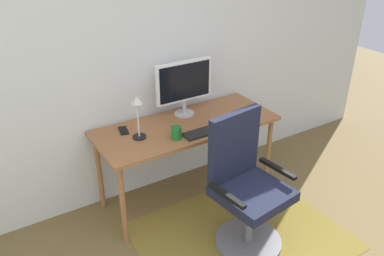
{
  "coord_description": "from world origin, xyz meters",
  "views": [
    {
      "loc": [
        -1.14,
        -0.79,
        2.31
      ],
      "look_at": [
        0.29,
        1.56,
        0.86
      ],
      "focal_mm": 36.86,
      "sensor_mm": 36.0,
      "label": 1
    }
  ],
  "objects_px": {
    "coffee_cup": "(176,133)",
    "office_chair": "(246,194)",
    "keyboard": "(207,131)",
    "cell_phone": "(123,130)",
    "desk_lamp": "(138,110)",
    "monitor": "(184,83)",
    "desk": "(187,131)",
    "computer_mouse": "(234,120)"
  },
  "relations": [
    {
      "from": "monitor",
      "to": "keyboard",
      "type": "distance_m",
      "value": 0.49
    },
    {
      "from": "coffee_cup",
      "to": "office_chair",
      "type": "bearing_deg",
      "value": -63.44
    },
    {
      "from": "keyboard",
      "to": "desk_lamp",
      "type": "height_order",
      "value": "desk_lamp"
    },
    {
      "from": "computer_mouse",
      "to": "coffee_cup",
      "type": "bearing_deg",
      "value": 179.91
    },
    {
      "from": "computer_mouse",
      "to": "desk_lamp",
      "type": "xyz_separation_m",
      "value": [
        -0.82,
        0.17,
        0.23
      ]
    },
    {
      "from": "coffee_cup",
      "to": "desk_lamp",
      "type": "xyz_separation_m",
      "value": [
        -0.25,
        0.17,
        0.19
      ]
    },
    {
      "from": "monitor",
      "to": "computer_mouse",
      "type": "height_order",
      "value": "monitor"
    },
    {
      "from": "computer_mouse",
      "to": "office_chair",
      "type": "relative_size",
      "value": 0.1
    },
    {
      "from": "cell_phone",
      "to": "office_chair",
      "type": "height_order",
      "value": "office_chair"
    },
    {
      "from": "computer_mouse",
      "to": "cell_phone",
      "type": "distance_m",
      "value": 0.95
    },
    {
      "from": "keyboard",
      "to": "coffee_cup",
      "type": "distance_m",
      "value": 0.28
    },
    {
      "from": "coffee_cup",
      "to": "desk_lamp",
      "type": "distance_m",
      "value": 0.36
    },
    {
      "from": "keyboard",
      "to": "coffee_cup",
      "type": "bearing_deg",
      "value": 172.78
    },
    {
      "from": "desk",
      "to": "cell_phone",
      "type": "relative_size",
      "value": 11.35
    },
    {
      "from": "keyboard",
      "to": "computer_mouse",
      "type": "xyz_separation_m",
      "value": [
        0.3,
        0.03,
        0.01
      ]
    },
    {
      "from": "desk",
      "to": "coffee_cup",
      "type": "height_order",
      "value": "coffee_cup"
    },
    {
      "from": "monitor",
      "to": "computer_mouse",
      "type": "distance_m",
      "value": 0.54
    },
    {
      "from": "monitor",
      "to": "keyboard",
      "type": "relative_size",
      "value": 1.24
    },
    {
      "from": "monitor",
      "to": "computer_mouse",
      "type": "bearing_deg",
      "value": -51.73
    },
    {
      "from": "desk_lamp",
      "to": "monitor",
      "type": "bearing_deg",
      "value": 19.7
    },
    {
      "from": "desk",
      "to": "coffee_cup",
      "type": "relative_size",
      "value": 15.1
    },
    {
      "from": "desk",
      "to": "computer_mouse",
      "type": "distance_m",
      "value": 0.42
    },
    {
      "from": "coffee_cup",
      "to": "cell_phone",
      "type": "bearing_deg",
      "value": 132.46
    },
    {
      "from": "monitor",
      "to": "coffee_cup",
      "type": "bearing_deg",
      "value": -128.4
    },
    {
      "from": "office_chair",
      "to": "cell_phone",
      "type": "bearing_deg",
      "value": 116.02
    },
    {
      "from": "desk",
      "to": "cell_phone",
      "type": "height_order",
      "value": "cell_phone"
    },
    {
      "from": "coffee_cup",
      "to": "desk_lamp",
      "type": "relative_size",
      "value": 0.29
    },
    {
      "from": "keyboard",
      "to": "office_chair",
      "type": "xyz_separation_m",
      "value": [
        0.01,
        -0.53,
        -0.3
      ]
    },
    {
      "from": "desk",
      "to": "office_chair",
      "type": "bearing_deg",
      "value": -83.88
    },
    {
      "from": "computer_mouse",
      "to": "desk_lamp",
      "type": "relative_size",
      "value": 0.28
    },
    {
      "from": "computer_mouse",
      "to": "desk",
      "type": "bearing_deg",
      "value": 153.98
    },
    {
      "from": "computer_mouse",
      "to": "cell_phone",
      "type": "height_order",
      "value": "computer_mouse"
    },
    {
      "from": "coffee_cup",
      "to": "computer_mouse",
      "type": "bearing_deg",
      "value": -0.09
    },
    {
      "from": "cell_phone",
      "to": "desk_lamp",
      "type": "bearing_deg",
      "value": -57.44
    },
    {
      "from": "monitor",
      "to": "desk_lamp",
      "type": "xyz_separation_m",
      "value": [
        -0.53,
        -0.19,
        -0.05
      ]
    },
    {
      "from": "coffee_cup",
      "to": "office_chair",
      "type": "xyz_separation_m",
      "value": [
        0.28,
        -0.56,
        -0.35
      ]
    },
    {
      "from": "desk_lamp",
      "to": "office_chair",
      "type": "bearing_deg",
      "value": -54.17
    },
    {
      "from": "keyboard",
      "to": "cell_phone",
      "type": "xyz_separation_m",
      "value": [
        -0.59,
        0.38,
        -0.0
      ]
    },
    {
      "from": "desk_lamp",
      "to": "keyboard",
      "type": "bearing_deg",
      "value": -21.37
    },
    {
      "from": "monitor",
      "to": "coffee_cup",
      "type": "relative_size",
      "value": 5.07
    },
    {
      "from": "keyboard",
      "to": "computer_mouse",
      "type": "distance_m",
      "value": 0.3
    },
    {
      "from": "coffee_cup",
      "to": "office_chair",
      "type": "relative_size",
      "value": 0.1
    }
  ]
}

